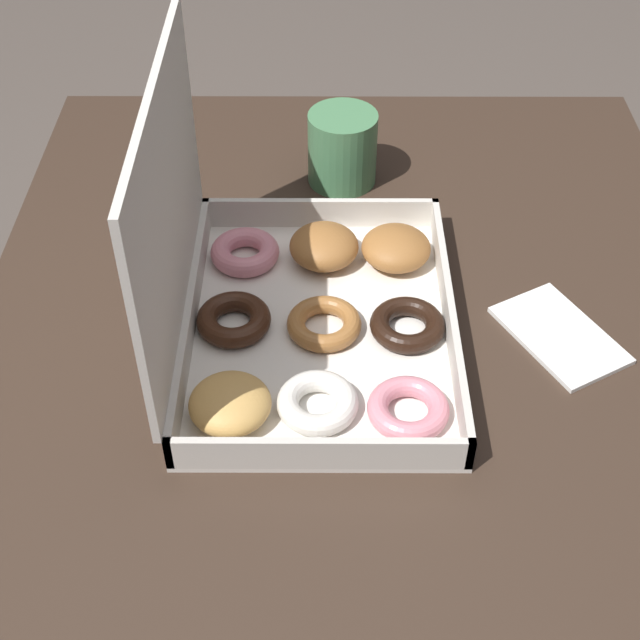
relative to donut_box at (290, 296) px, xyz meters
name	(u,v)px	position (x,y,z in m)	size (l,w,h in m)	color
ground_plane	(342,622)	(0.03, -0.07, -0.79)	(8.00, 8.00, 0.00)	#564C44
dining_table	(350,376)	(0.03, -0.07, -0.16)	(1.01, 0.88, 0.74)	#38281E
donut_box	(290,296)	(0.00, 0.00, 0.00)	(0.40, 0.31, 0.31)	silver
coffee_mug	(342,147)	(0.30, -0.06, 0.00)	(0.09, 0.09, 0.10)	#4C8456
paper_napkin	(560,335)	(-0.01, -0.31, -0.05)	(0.17, 0.15, 0.01)	white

